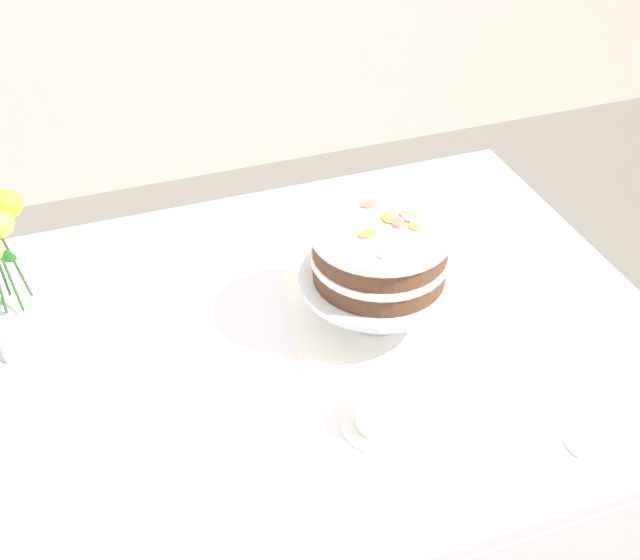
{
  "coord_description": "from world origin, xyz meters",
  "views": [
    {
      "loc": [
        -0.32,
        -1.09,
        1.76
      ],
      "look_at": [
        0.07,
        -0.0,
        0.86
      ],
      "focal_mm": 47.25,
      "sensor_mm": 36.0,
      "label": 1
    }
  ],
  "objects_px": {
    "dining_table": "(286,385)",
    "cake_stand": "(379,284)",
    "flower_vase": "(1,281)",
    "layer_cake": "(381,252)",
    "teacup": "(379,415)"
  },
  "relations": [
    {
      "from": "dining_table",
      "to": "layer_cake",
      "type": "bearing_deg",
      "value": 6.6
    },
    {
      "from": "teacup",
      "to": "layer_cake",
      "type": "bearing_deg",
      "value": 67.66
    },
    {
      "from": "layer_cake",
      "to": "flower_vase",
      "type": "bearing_deg",
      "value": 168.39
    },
    {
      "from": "dining_table",
      "to": "teacup",
      "type": "distance_m",
      "value": 0.27
    },
    {
      "from": "flower_vase",
      "to": "teacup",
      "type": "xyz_separation_m",
      "value": [
        0.53,
        -0.38,
        -0.13
      ]
    },
    {
      "from": "dining_table",
      "to": "teacup",
      "type": "bearing_deg",
      "value": -69.02
    },
    {
      "from": "dining_table",
      "to": "layer_cake",
      "type": "distance_m",
      "value": 0.31
    },
    {
      "from": "dining_table",
      "to": "teacup",
      "type": "relative_size",
      "value": 11.36
    },
    {
      "from": "flower_vase",
      "to": "teacup",
      "type": "height_order",
      "value": "flower_vase"
    },
    {
      "from": "cake_stand",
      "to": "flower_vase",
      "type": "bearing_deg",
      "value": 168.38
    },
    {
      "from": "teacup",
      "to": "cake_stand",
      "type": "bearing_deg",
      "value": 67.67
    },
    {
      "from": "dining_table",
      "to": "cake_stand",
      "type": "height_order",
      "value": "cake_stand"
    },
    {
      "from": "cake_stand",
      "to": "teacup",
      "type": "distance_m",
      "value": 0.27
    },
    {
      "from": "cake_stand",
      "to": "flower_vase",
      "type": "height_order",
      "value": "flower_vase"
    },
    {
      "from": "cake_stand",
      "to": "dining_table",
      "type": "bearing_deg",
      "value": -173.41
    }
  ]
}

